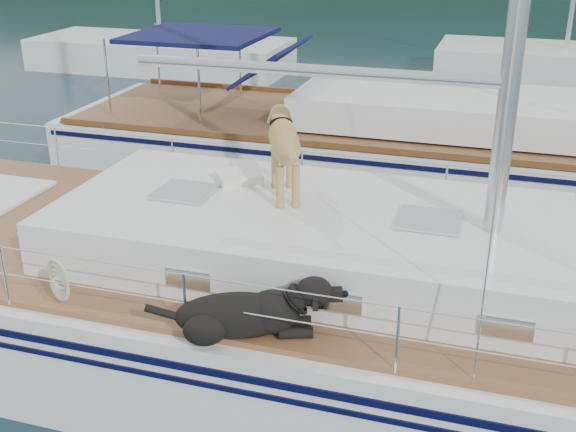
% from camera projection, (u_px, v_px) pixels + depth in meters
% --- Properties ---
extents(ground, '(120.00, 120.00, 0.00)m').
position_uv_depth(ground, '(241.00, 346.00, 8.27)').
color(ground, black).
rests_on(ground, ground).
extents(main_sailboat, '(12.00, 3.99, 14.01)m').
position_uv_depth(main_sailboat, '(248.00, 295.00, 7.98)').
color(main_sailboat, white).
rests_on(main_sailboat, ground).
extents(neighbor_sailboat, '(11.00, 3.50, 13.30)m').
position_uv_depth(neighbor_sailboat, '(372.00, 149.00, 13.07)').
color(neighbor_sailboat, white).
rests_on(neighbor_sailboat, ground).
extents(bg_boat_west, '(8.00, 3.00, 11.65)m').
position_uv_depth(bg_boat_west, '(161.00, 55.00, 22.61)').
color(bg_boat_west, white).
rests_on(bg_boat_west, ground).
extents(bg_boat_center, '(7.20, 3.00, 11.65)m').
position_uv_depth(bg_boat_center, '(564.00, 65.00, 21.06)').
color(bg_boat_center, white).
rests_on(bg_boat_center, ground).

